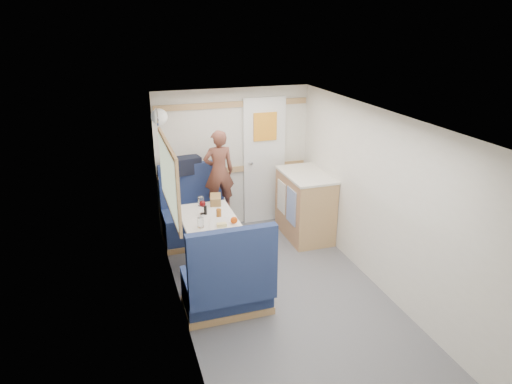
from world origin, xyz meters
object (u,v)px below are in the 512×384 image
object	(u,v)px
duffel_bag	(183,166)
beer_glass	(219,213)
pepper_grinder	(205,210)
cheese_block	(222,225)
galley_counter	(305,205)
tray	(222,224)
bench_near	(228,287)
person	(219,171)
tumbler_left	(201,222)
dome_light	(159,117)
dinette_table	(209,229)
bread_loaf	(216,200)
wine_glass	(202,204)
orange_fruit	(234,220)
bench_far	(196,220)
tumbler_mid	(201,201)

from	to	relation	value
duffel_bag	beer_glass	xyz separation A→B (m)	(0.21, -1.15, -0.25)
pepper_grinder	cheese_block	bearing A→B (deg)	-77.55
galley_counter	tray	xyz separation A→B (m)	(-1.37, -0.81, 0.26)
bench_near	beer_glass	bearing A→B (deg)	82.05
cheese_block	tray	bearing A→B (deg)	77.50
person	tumbler_left	size ratio (longest dim) A/B	9.37
dome_light	cheese_block	size ratio (longest dim) A/B	1.91
dinette_table	beer_glass	xyz separation A→B (m)	(0.12, -0.03, 0.20)
person	tray	world-z (taller)	person
bench_near	beer_glass	size ratio (longest dim) A/B	11.29
bread_loaf	dome_light	bearing A→B (deg)	139.89
beer_glass	duffel_bag	bearing A→B (deg)	100.51
tray	wine_glass	size ratio (longest dim) A/B	2.09
dinette_table	dome_light	xyz separation A→B (m)	(-0.39, 0.85, 1.18)
tumbler_left	beer_glass	distance (m)	0.34
bench_near	tumbler_left	xyz separation A→B (m)	(-0.14, 0.61, 0.48)
dome_light	bench_near	bearing A→B (deg)	-77.18
bench_near	person	distance (m)	1.80
wine_glass	pepper_grinder	xyz separation A→B (m)	(0.03, -0.02, -0.07)
galley_counter	cheese_block	size ratio (longest dim) A/B	8.78
cheese_block	tumbler_left	world-z (taller)	tumbler_left
dinette_table	orange_fruit	xyz separation A→B (m)	(0.22, -0.31, 0.21)
bench_far	pepper_grinder	size ratio (longest dim) A/B	9.97
bench_far	galley_counter	size ratio (longest dim) A/B	1.14
orange_fruit	duffel_bag	bearing A→B (deg)	102.71
tray	wine_glass	bearing A→B (deg)	110.77
tray	tumbler_left	xyz separation A→B (m)	(-0.23, 0.01, 0.05)
tumbler_mid	dinette_table	bearing A→B (deg)	-87.50
tray	bread_loaf	size ratio (longest dim) A/B	1.46
galley_counter	orange_fruit	world-z (taller)	galley_counter
bench_near	duffel_bag	size ratio (longest dim) A/B	2.24
bench_near	pepper_grinder	size ratio (longest dim) A/B	9.97
dinette_table	wine_glass	size ratio (longest dim) A/B	5.48
galley_counter	tumbler_left	world-z (taller)	galley_counter
tray	tumbler_mid	xyz separation A→B (m)	(-0.11, 0.62, 0.05)
tray	orange_fruit	size ratio (longest dim) A/B	4.38
dome_light	duffel_bag	xyz separation A→B (m)	(0.29, 0.27, -0.74)
dome_light	orange_fruit	bearing A→B (deg)	-62.03
duffel_bag	beer_glass	size ratio (longest dim) A/B	5.04
beer_glass	bread_loaf	distance (m)	0.41
tray	person	bearing A→B (deg)	77.73
tray	tumbler_mid	size ratio (longest dim) A/B	3.06
bread_loaf	wine_glass	bearing A→B (deg)	-128.71
dinette_table	wine_glass	xyz separation A→B (m)	(-0.05, 0.10, 0.28)
tumbler_mid	bench_near	bearing A→B (deg)	-89.26
tumbler_left	dome_light	bearing A→B (deg)	102.68
dinette_table	tray	world-z (taller)	tray
tumbler_mid	pepper_grinder	world-z (taller)	tumbler_mid
bench_far	cheese_block	size ratio (longest dim) A/B	10.02
tumbler_left	bread_loaf	bearing A→B (deg)	63.23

